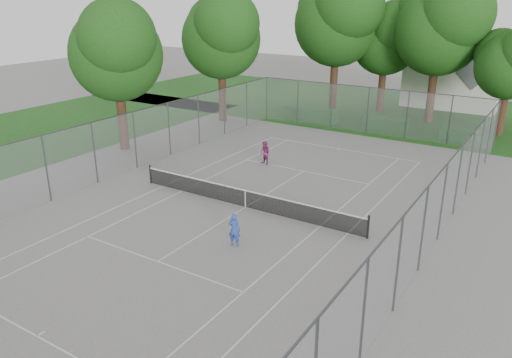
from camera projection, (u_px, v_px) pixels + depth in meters
The scene contains 17 objects.
ground at pixel (245, 207), 25.01m from camera, with size 120.00×120.00×0.00m, color slate.
grass_far at pixel (401, 111), 45.64m from camera, with size 60.00×20.00×0.00m, color #194413.
court_markings at pixel (245, 207), 25.01m from camera, with size 11.03×23.83×0.01m.
tennis_net at pixel (245, 198), 24.83m from camera, with size 12.87×0.10×1.10m.
perimeter_fence at pixel (245, 173), 24.38m from camera, with size 18.08×34.08×3.52m.
tree_far_left at pixel (338, 16), 42.45m from camera, with size 8.36×7.64×12.02m.
tree_far_midleft at pixel (387, 35), 43.24m from camera, with size 6.76×6.17×9.72m.
tree_far_midright at pixel (441, 24), 38.95m from camera, with size 7.96×7.27×11.44m.
tree_far_right at pixel (512, 60), 35.94m from camera, with size 5.65×5.16×8.13m.
tree_side_back at pixel (221, 32), 39.64m from camera, with size 7.28×6.64×10.46m.
tree_side_front at pixel (116, 47), 32.04m from camera, with size 6.93×6.33×9.97m.
hedge_left at pixel (311, 114), 41.89m from camera, with size 4.43×1.33×1.11m, color #174818.
hedge_mid at pixel (386, 124), 38.78m from camera, with size 3.44×0.98×1.08m, color #174818.
hedge_right at pixel (459, 136), 36.23m from camera, with size 2.60×0.95×0.78m, color #174818.
house at pixel (457, 61), 46.65m from camera, with size 8.35×6.47×10.40m.
girl_player at pixel (234, 230), 20.97m from camera, with size 0.54×0.35×1.47m, color #2D49AC.
woman_player at pixel (265, 153), 31.06m from camera, with size 0.72×0.56×1.48m, color #7E2A5F.
Camera 1 is at (12.67, -19.15, 10.03)m, focal length 35.00 mm.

